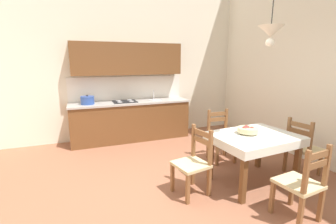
{
  "coord_description": "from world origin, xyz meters",
  "views": [
    {
      "loc": [
        -1.03,
        -2.69,
        1.81
      ],
      "look_at": [
        0.16,
        0.39,
        1.09
      ],
      "focal_mm": 25.19,
      "sensor_mm": 36.0,
      "label": 1
    }
  ],
  "objects_px": {
    "kitchen_cabinetry": "(130,103)",
    "dining_chair_camera_side": "(302,184)",
    "dining_table": "(254,144)",
    "dining_chair_tv_side": "(193,163)",
    "dining_chair_window_side": "(303,148)",
    "fruit_bowl": "(248,130)",
    "dining_chair_kitchen_side": "(221,137)",
    "pendant_lamp": "(271,32)"
  },
  "relations": [
    {
      "from": "dining_chair_window_side",
      "to": "fruit_bowl",
      "type": "relative_size",
      "value": 3.1
    },
    {
      "from": "kitchen_cabinetry",
      "to": "dining_chair_kitchen_side",
      "type": "height_order",
      "value": "kitchen_cabinetry"
    },
    {
      "from": "kitchen_cabinetry",
      "to": "dining_table",
      "type": "xyz_separation_m",
      "value": [
        1.26,
        -2.68,
        -0.25
      ]
    },
    {
      "from": "dining_chair_window_side",
      "to": "dining_chair_kitchen_side",
      "type": "bearing_deg",
      "value": 132.64
    },
    {
      "from": "dining_chair_tv_side",
      "to": "dining_chair_camera_side",
      "type": "relative_size",
      "value": 1.0
    },
    {
      "from": "dining_table",
      "to": "dining_chair_window_side",
      "type": "bearing_deg",
      "value": -4.41
    },
    {
      "from": "dining_chair_camera_side",
      "to": "fruit_bowl",
      "type": "xyz_separation_m",
      "value": [
        0.01,
        0.96,
        0.37
      ]
    },
    {
      "from": "fruit_bowl",
      "to": "pendant_lamp",
      "type": "bearing_deg",
      "value": -73.36
    },
    {
      "from": "kitchen_cabinetry",
      "to": "dining_chair_tv_side",
      "type": "distance_m",
      "value": 2.68
    },
    {
      "from": "dining_table",
      "to": "dining_chair_kitchen_side",
      "type": "distance_m",
      "value": 0.92
    },
    {
      "from": "dining_chair_tv_side",
      "to": "dining_chair_kitchen_side",
      "type": "height_order",
      "value": "same"
    },
    {
      "from": "dining_chair_kitchen_side",
      "to": "pendant_lamp",
      "type": "relative_size",
      "value": 1.16
    },
    {
      "from": "dining_table",
      "to": "fruit_bowl",
      "type": "bearing_deg",
      "value": 133.79
    },
    {
      "from": "kitchen_cabinetry",
      "to": "dining_chair_camera_side",
      "type": "relative_size",
      "value": 2.89
    },
    {
      "from": "dining_chair_tv_side",
      "to": "fruit_bowl",
      "type": "relative_size",
      "value": 3.1
    },
    {
      "from": "kitchen_cabinetry",
      "to": "dining_chair_window_side",
      "type": "bearing_deg",
      "value": -51.62
    },
    {
      "from": "dining_chair_tv_side",
      "to": "fruit_bowl",
      "type": "xyz_separation_m",
      "value": [
        0.89,
        0.02,
        0.37
      ]
    },
    {
      "from": "kitchen_cabinetry",
      "to": "dining_chair_tv_side",
      "type": "relative_size",
      "value": 2.89
    },
    {
      "from": "dining_table",
      "to": "dining_chair_window_side",
      "type": "xyz_separation_m",
      "value": [
        0.92,
        -0.07,
        -0.17
      ]
    },
    {
      "from": "kitchen_cabinetry",
      "to": "dining_chair_kitchen_side",
      "type": "relative_size",
      "value": 2.89
    },
    {
      "from": "kitchen_cabinetry",
      "to": "dining_chair_window_side",
      "type": "relative_size",
      "value": 2.89
    },
    {
      "from": "dining_chair_window_side",
      "to": "pendant_lamp",
      "type": "height_order",
      "value": "pendant_lamp"
    },
    {
      "from": "dining_chair_kitchen_side",
      "to": "pendant_lamp",
      "type": "xyz_separation_m",
      "value": [
        -0.04,
        -1.04,
        1.72
      ]
    },
    {
      "from": "dining_chair_kitchen_side",
      "to": "dining_chair_camera_side",
      "type": "height_order",
      "value": "same"
    },
    {
      "from": "dining_chair_camera_side",
      "to": "dining_chair_window_side",
      "type": "bearing_deg",
      "value": 39.26
    },
    {
      "from": "dining_chair_window_side",
      "to": "fruit_bowl",
      "type": "bearing_deg",
      "value": 171.76
    },
    {
      "from": "fruit_bowl",
      "to": "dining_table",
      "type": "bearing_deg",
      "value": -46.21
    },
    {
      "from": "dining_table",
      "to": "dining_chair_tv_side",
      "type": "distance_m",
      "value": 0.98
    },
    {
      "from": "dining_table",
      "to": "dining_chair_window_side",
      "type": "relative_size",
      "value": 1.35
    },
    {
      "from": "kitchen_cabinetry",
      "to": "dining_chair_kitchen_side",
      "type": "xyz_separation_m",
      "value": [
        1.29,
        -1.78,
        -0.41
      ]
    },
    {
      "from": "dining_chair_window_side",
      "to": "pendant_lamp",
      "type": "relative_size",
      "value": 1.16
    },
    {
      "from": "dining_chair_tv_side",
      "to": "dining_chair_window_side",
      "type": "bearing_deg",
      "value": -3.9
    },
    {
      "from": "dining_chair_kitchen_side",
      "to": "pendant_lamp",
      "type": "bearing_deg",
      "value": -92.0
    },
    {
      "from": "dining_chair_kitchen_side",
      "to": "dining_table",
      "type": "bearing_deg",
      "value": -92.0
    },
    {
      "from": "dining_chair_window_side",
      "to": "dining_table",
      "type": "bearing_deg",
      "value": 175.59
    },
    {
      "from": "dining_table",
      "to": "dining_chair_kitchen_side",
      "type": "relative_size",
      "value": 1.35
    },
    {
      "from": "dining_chair_tv_side",
      "to": "pendant_lamp",
      "type": "distance_m",
      "value": 1.98
    },
    {
      "from": "dining_chair_tv_side",
      "to": "pendant_lamp",
      "type": "relative_size",
      "value": 1.16
    },
    {
      "from": "dining_chair_camera_side",
      "to": "pendant_lamp",
      "type": "bearing_deg",
      "value": 84.6
    },
    {
      "from": "kitchen_cabinetry",
      "to": "dining_table",
      "type": "bearing_deg",
      "value": -64.9
    },
    {
      "from": "dining_table",
      "to": "dining_chair_kitchen_side",
      "type": "bearing_deg",
      "value": 88.0
    },
    {
      "from": "kitchen_cabinetry",
      "to": "dining_chair_kitchen_side",
      "type": "bearing_deg",
      "value": -54.16
    }
  ]
}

